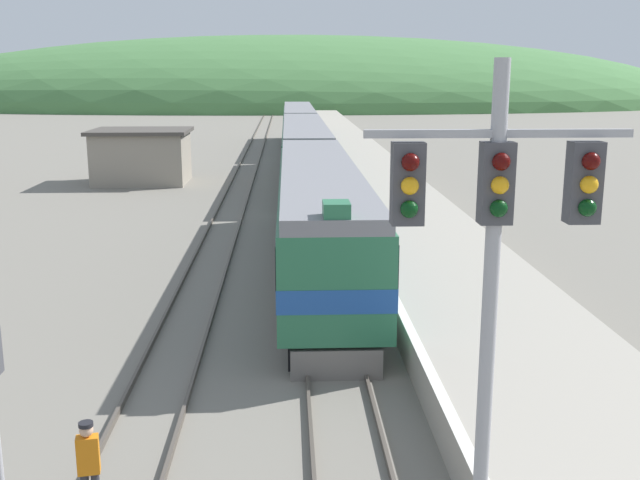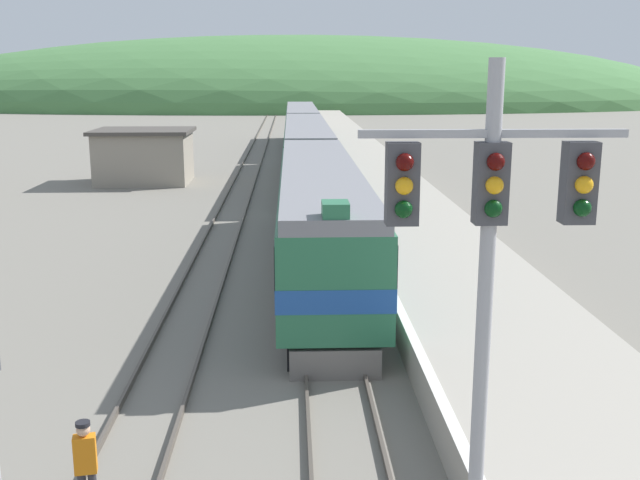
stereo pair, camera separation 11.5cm
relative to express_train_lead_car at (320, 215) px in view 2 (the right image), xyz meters
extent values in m
cube|color=#4C443D|center=(-0.72, 47.73, -2.10)|extent=(0.08, 180.00, 0.16)
cube|color=#4C443D|center=(0.72, 47.73, -2.10)|extent=(0.08, 180.00, 0.16)
cube|color=#4C443D|center=(-4.91, 47.73, -2.10)|extent=(0.08, 180.00, 0.16)
cube|color=#4C443D|center=(-3.48, 47.73, -2.10)|extent=(0.08, 180.00, 0.16)
cube|color=#9E9689|center=(4.43, 27.73, -1.71)|extent=(5.23, 140.00, 0.95)
cube|color=silver|center=(1.93, 27.73, -1.23)|extent=(0.24, 140.00, 0.01)
ellipsoid|color=#477A42|center=(0.00, 139.95, -2.18)|extent=(179.63, 80.83, 29.57)
cube|color=gray|center=(-10.83, 23.32, -0.52)|extent=(5.91, 4.82, 3.32)
cube|color=#47423D|center=(-10.83, 23.32, 1.27)|extent=(6.41, 5.32, 0.24)
cube|color=black|center=(0.00, 0.23, -1.75)|extent=(2.36, 19.33, 0.85)
cube|color=#286B47|center=(0.00, 0.23, 0.04)|extent=(2.88, 20.56, 2.73)
cube|color=#1E4C99|center=(0.00, 0.23, -0.18)|extent=(2.91, 20.58, 0.60)
cube|color=black|center=(0.00, 0.23, 0.64)|extent=(2.91, 19.33, 0.82)
cube|color=slate|center=(0.00, 0.23, 1.60)|extent=(2.71, 20.56, 0.40)
cube|color=black|center=(0.00, -8.92, 0.64)|extent=(2.92, 2.20, 1.09)
cube|color=#286B47|center=(0.00, -9.60, 1.98)|extent=(0.64, 0.80, 0.36)
cube|color=slate|center=(0.00, -9.85, -1.80)|extent=(2.25, 0.40, 0.77)
cube|color=black|center=(0.00, 22.67, -1.75)|extent=(2.36, 21.16, 0.85)
cube|color=#286B47|center=(0.00, 22.67, 0.04)|extent=(2.88, 22.51, 2.73)
cube|color=#1E4C99|center=(0.00, 22.67, -0.18)|extent=(2.91, 22.53, 0.60)
cube|color=black|center=(0.00, 22.67, 0.64)|extent=(2.91, 21.16, 0.82)
cube|color=slate|center=(0.00, 22.67, 1.60)|extent=(2.71, 22.51, 0.40)
cube|color=black|center=(0.00, 46.07, -1.75)|extent=(2.36, 21.16, 0.85)
cube|color=#286B47|center=(0.00, 46.07, 0.04)|extent=(2.88, 22.51, 2.73)
cube|color=#1E4C99|center=(0.00, 46.07, -0.18)|extent=(2.91, 22.53, 0.60)
cube|color=black|center=(0.00, 46.07, 0.64)|extent=(2.91, 21.16, 0.82)
cube|color=slate|center=(0.00, 46.07, 1.60)|extent=(2.71, 22.51, 0.40)
cylinder|color=#9E9EA3|center=(1.42, -17.93, 1.58)|extent=(0.20, 0.20, 7.52)
cube|color=#9E9EA3|center=(1.42, -17.93, 4.44)|extent=(3.30, 0.10, 0.10)
cube|color=#424247|center=(0.32, -17.93, 3.83)|extent=(0.40, 0.28, 1.02)
sphere|color=#3C0504|center=(0.32, -18.10, 4.12)|extent=(0.22, 0.22, 0.22)
sphere|color=orange|center=(0.32, -18.10, 3.83)|extent=(0.22, 0.22, 0.22)
sphere|color=black|center=(0.32, -18.10, 3.55)|extent=(0.22, 0.22, 0.22)
cube|color=#424247|center=(1.42, -17.93, 3.83)|extent=(0.40, 0.28, 1.02)
sphere|color=#3C0504|center=(1.42, -18.10, 4.12)|extent=(0.22, 0.22, 0.22)
sphere|color=orange|center=(1.42, -18.10, 3.83)|extent=(0.22, 0.22, 0.22)
sphere|color=black|center=(1.42, -18.10, 3.55)|extent=(0.22, 0.22, 0.22)
cube|color=#424247|center=(2.52, -17.93, 3.83)|extent=(0.40, 0.28, 1.02)
sphere|color=#3C0504|center=(2.52, -18.10, 4.12)|extent=(0.22, 0.22, 0.22)
sphere|color=orange|center=(2.52, -18.10, 3.83)|extent=(0.22, 0.22, 0.22)
sphere|color=black|center=(2.52, -18.10, 3.55)|extent=(0.22, 0.22, 0.22)
cube|color=orange|center=(-4.49, -15.56, -1.00)|extent=(0.39, 0.28, 0.65)
sphere|color=tan|center=(-4.49, -15.56, -0.56)|extent=(0.23, 0.23, 0.23)
cylinder|color=black|center=(-4.49, -15.56, -0.46)|extent=(0.24, 0.24, 0.07)
camera|label=1|loc=(-1.15, -26.97, 5.19)|focal=42.00mm
camera|label=2|loc=(-1.04, -26.98, 5.19)|focal=42.00mm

